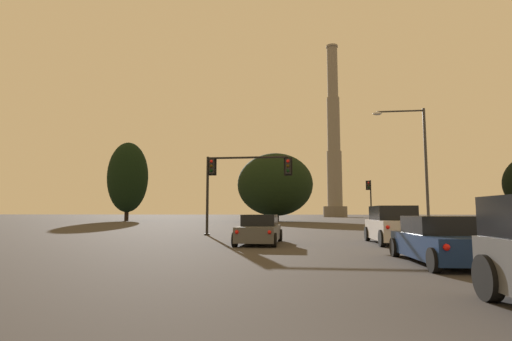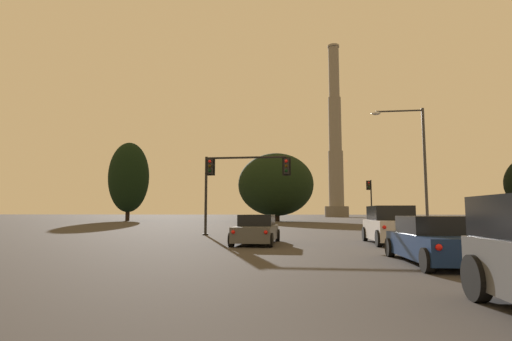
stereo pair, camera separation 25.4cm
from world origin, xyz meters
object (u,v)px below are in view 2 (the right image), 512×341
object	(u,v)px
street_lamp	(416,156)
smokestack	(335,148)
sedan_left_lane_front	(257,230)
traffic_light_overhead_left	(235,174)
traffic_light_far_right	(370,195)
sedan_right_lane_second	(434,241)
suv_right_lane_front	(390,225)

from	to	relation	value
street_lamp	smokestack	distance (m)	110.52
sedan_left_lane_front	traffic_light_overhead_left	size ratio (longest dim) A/B	0.78
sedan_left_lane_front	smokestack	size ratio (longest dim) A/B	0.08
sedan_left_lane_front	traffic_light_far_right	size ratio (longest dim) A/B	0.81
sedan_right_lane_second	traffic_light_far_right	xyz separation A→B (m)	(4.18, 41.23, 3.14)
suv_right_lane_front	traffic_light_far_right	distance (m)	33.83
traffic_light_overhead_left	street_lamp	size ratio (longest dim) A/B	0.67
suv_right_lane_front	sedan_left_lane_front	bearing A→B (deg)	-173.92
suv_right_lane_front	smokestack	world-z (taller)	smokestack
street_lamp	smokestack	world-z (taller)	smokestack
traffic_light_overhead_left	traffic_light_far_right	xyz separation A→B (m)	(12.97, 27.32, -0.33)
suv_right_lane_front	street_lamp	size ratio (longest dim) A/B	0.55
suv_right_lane_front	smokestack	xyz separation A→B (m)	(5.15, 117.75, 22.76)
suv_right_lane_front	street_lamp	xyz separation A→B (m)	(3.62, 8.73, 4.63)
smokestack	sedan_right_lane_second	bearing A→B (deg)	-92.44
sedan_left_lane_front	street_lamp	bearing A→B (deg)	43.39
traffic_light_overhead_left	traffic_light_far_right	world-z (taller)	traffic_light_far_right
sedan_right_lane_second	street_lamp	distance (m)	17.62
suv_right_lane_front	traffic_light_far_right	xyz separation A→B (m)	(3.98, 33.47, 2.91)
street_lamp	suv_right_lane_front	bearing A→B (deg)	-112.54
traffic_light_far_right	suv_right_lane_front	bearing A→B (deg)	-96.78
sedan_left_lane_front	traffic_light_far_right	bearing A→B (deg)	73.03
traffic_light_overhead_left	sedan_right_lane_second	bearing A→B (deg)	-57.72
sedan_left_lane_front	street_lamp	distance (m)	14.81
sedan_left_lane_front	traffic_light_far_right	world-z (taller)	traffic_light_far_right
sedan_left_lane_front	sedan_right_lane_second	bearing A→B (deg)	-47.29
traffic_light_far_right	smokestack	xyz separation A→B (m)	(1.17, 84.28, 19.85)
sedan_right_lane_second	smokestack	size ratio (longest dim) A/B	0.08
sedan_left_lane_front	street_lamp	world-z (taller)	street_lamp
suv_right_lane_front	smokestack	bearing A→B (deg)	86.09
street_lamp	smokestack	bearing A→B (deg)	89.20
suv_right_lane_front	traffic_light_overhead_left	xyz separation A→B (m)	(-8.99, 6.15, 3.25)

